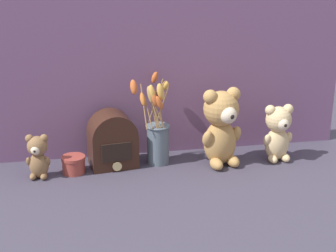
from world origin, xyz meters
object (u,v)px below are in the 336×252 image
Objects in this scene: flower_vase at (157,134)px; decorative_tin_tall at (74,164)px; teddy_bear_medium at (278,132)px; vintage_radio at (113,141)px; teddy_bear_small at (38,155)px; teddy_bear_large at (221,126)px.

flower_vase reaches higher than decorative_tin_tall.
flower_vase is at bearing 173.51° from teddy_bear_medium.
teddy_bear_medium is at bearing -5.47° from vintage_radio.
vintage_radio is at bearing 15.20° from decorative_tin_tall.
teddy_bear_small is at bearing -171.63° from decorative_tin_tall.
teddy_bear_large reaches higher than decorative_tin_tall.
teddy_bear_small is at bearing -167.84° from vintage_radio.
teddy_bear_large is 1.41× the size of vintage_radio.
teddy_bear_medium is 0.90m from teddy_bear_small.
flower_vase is (-0.23, 0.06, -0.04)m from teddy_bear_large.
flower_vase is (0.44, 0.05, 0.03)m from teddy_bear_small.
teddy_bear_small is (-0.90, 0.00, -0.03)m from teddy_bear_medium.
decorative_tin_tall is (0.12, 0.02, -0.05)m from teddy_bear_small.
teddy_bear_large is 1.34× the size of teddy_bear_medium.
teddy_bear_medium is 0.65× the size of flower_vase.
teddy_bear_large is at bearing -0.72° from teddy_bear_small.
vintage_radio reaches higher than decorative_tin_tall.
teddy_bear_large is 1.83× the size of teddy_bear_small.
teddy_bear_large is 0.67m from teddy_bear_small.
teddy_bear_large is 0.87× the size of flower_vase.
vintage_radio reaches higher than teddy_bear_small.
teddy_bear_small is 0.13m from decorative_tin_tall.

